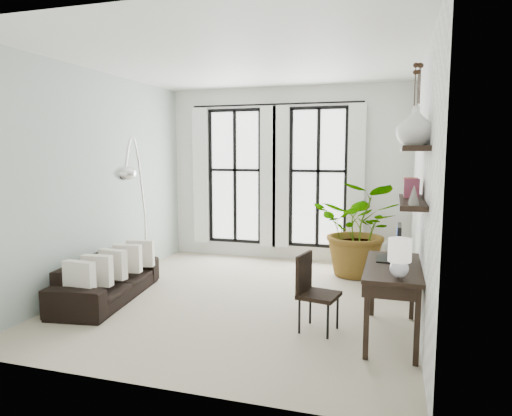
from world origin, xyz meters
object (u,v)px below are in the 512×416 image
at_px(arc_lamp, 135,171).
at_px(desk, 393,272).
at_px(plant, 360,229).
at_px(desk_chair, 312,287).
at_px(buddha, 390,270).
at_px(sofa, 107,279).

bearing_deg(arc_lamp, desk, -13.96).
xyz_separation_m(plant, desk_chair, (-0.34, -2.50, -0.28)).
bearing_deg(buddha, desk_chair, -115.41).
bearing_deg(arc_lamp, sofa, -99.41).
relative_size(sofa, arc_lamp, 0.86).
bearing_deg(sofa, plant, -63.29).
height_order(plant, buddha, plant).
height_order(plant, desk, plant).
height_order(sofa, buddha, buddha).
distance_m(arc_lamp, buddha, 3.98).
distance_m(desk_chair, arc_lamp, 3.17).
height_order(plant, desk_chair, plant).
distance_m(sofa, desk, 3.78).
height_order(sofa, desk, desk).
relative_size(sofa, buddha, 2.52).
height_order(desk_chair, arc_lamp, arc_lamp).
xyz_separation_m(sofa, buddha, (3.72, 1.49, 0.04)).
height_order(sofa, arc_lamp, arc_lamp).
relative_size(plant, desk, 1.14).
bearing_deg(buddha, desk, -89.10).
relative_size(desk, arc_lamp, 0.61).
xyz_separation_m(desk, desk_chair, (-0.86, 0.02, -0.25)).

